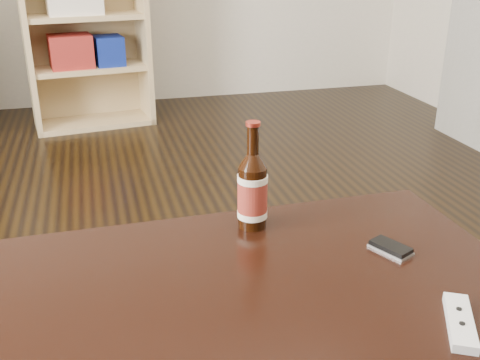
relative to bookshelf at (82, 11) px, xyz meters
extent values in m
cube|color=tan|center=(-0.34, -0.07, -0.03)|extent=(0.08, 0.34, 1.37)
cube|color=tan|center=(0.36, 0.02, -0.03)|extent=(0.08, 0.34, 1.37)
cube|color=tan|center=(0.01, -0.03, -0.70)|extent=(0.78, 0.43, 0.03)
cube|color=tan|center=(-0.01, 0.12, -0.03)|extent=(0.74, 0.13, 1.37)
cube|color=tan|center=(0.01, -0.03, -0.34)|extent=(0.71, 0.39, 0.03)
cube|color=tan|center=(0.01, -0.03, -0.03)|extent=(0.71, 0.39, 0.03)
cube|color=maroon|center=(-0.09, -0.06, -0.23)|extent=(0.28, 0.24, 0.20)
cube|color=navy|center=(0.14, -0.03, -0.24)|extent=(0.20, 0.23, 0.18)
cube|color=black|center=(0.21, -2.84, -0.27)|extent=(1.26, 0.75, 0.06)
cylinder|color=black|center=(0.75, -2.55, -0.51)|extent=(0.07, 0.07, 0.41)
cylinder|color=black|center=(0.35, -2.56, -0.17)|extent=(0.08, 0.08, 0.15)
cylinder|color=maroon|center=(0.35, -2.56, -0.16)|extent=(0.09, 0.09, 0.09)
cylinder|color=beige|center=(0.35, -2.56, -0.12)|extent=(0.09, 0.09, 0.02)
cylinder|color=beige|center=(0.35, -2.56, -0.21)|extent=(0.09, 0.09, 0.02)
cone|color=black|center=(0.35, -2.56, -0.08)|extent=(0.08, 0.08, 0.03)
cylinder|color=black|center=(0.35, -2.56, -0.03)|extent=(0.03, 0.03, 0.07)
cylinder|color=maroon|center=(0.35, -2.56, 0.01)|extent=(0.04, 0.04, 0.01)
cube|color=silver|center=(0.61, -2.75, -0.24)|extent=(0.08, 0.10, 0.01)
cube|color=black|center=(0.61, -2.75, -0.23)|extent=(0.08, 0.10, 0.01)
cylinder|color=silver|center=(0.63, -2.77, -0.23)|extent=(0.02, 0.02, 0.00)
cube|color=#BDBDBF|center=(0.60, -3.02, -0.23)|extent=(0.11, 0.16, 0.02)
cylinder|color=black|center=(0.61, -3.00, -0.22)|extent=(0.01, 0.01, 0.00)
cylinder|color=black|center=(0.59, -3.03, -0.22)|extent=(0.01, 0.01, 0.00)
camera|label=1|loc=(0.02, -3.70, 0.38)|focal=42.00mm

